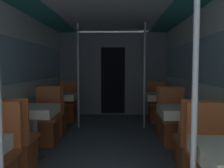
# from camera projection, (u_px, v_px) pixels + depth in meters

# --- Properties ---
(wall_left) EXTENTS (0.05, 8.30, 2.21)m
(wall_left) POSITION_uv_depth(u_px,v_px,m) (10.00, 77.00, 3.71)
(wall_left) COLOR silver
(wall_left) RESTS_ON ground_plane
(wall_right) EXTENTS (0.05, 8.30, 2.21)m
(wall_right) POSITION_uv_depth(u_px,v_px,m) (208.00, 78.00, 3.62)
(wall_right) COLOR silver
(wall_right) RESTS_ON ground_plane
(ceiling_panel) EXTENTS (2.92, 8.30, 0.07)m
(ceiling_panel) POSITION_uv_depth(u_px,v_px,m) (108.00, 1.00, 3.59)
(ceiling_panel) COLOR silver
(ceiling_panel) RESTS_ON wall_left
(bulkhead_far) EXTENTS (2.86, 0.09, 2.21)m
(bulkhead_far) POSITION_uv_depth(u_px,v_px,m) (113.00, 74.00, 6.72)
(bulkhead_far) COLOR slate
(bulkhead_far) RESTS_ON ground_plane
(dining_table_left_1) EXTENTS (0.64, 0.64, 0.74)m
(dining_table_left_1) POSITION_uv_depth(u_px,v_px,m) (33.00, 114.00, 3.56)
(dining_table_left_1) COLOR #4C4C51
(dining_table_left_1) RESTS_ON ground_plane
(chair_left_near_1) EXTENTS (0.43, 0.43, 0.95)m
(chair_left_near_1) POSITION_uv_depth(u_px,v_px,m) (17.00, 151.00, 3.00)
(chair_left_near_1) COLOR brown
(chair_left_near_1) RESTS_ON ground_plane
(chair_left_far_1) EXTENTS (0.43, 0.43, 0.95)m
(chair_left_far_1) POSITION_uv_depth(u_px,v_px,m) (46.00, 127.00, 4.17)
(chair_left_far_1) COLOR brown
(chair_left_far_1) RESTS_ON ground_plane
(dining_table_left_2) EXTENTS (0.64, 0.64, 0.74)m
(dining_table_left_2) POSITION_uv_depth(u_px,v_px,m) (61.00, 98.00, 5.30)
(dining_table_left_2) COLOR #4C4C51
(dining_table_left_2) RESTS_ON ground_plane
(chair_left_near_2) EXTENTS (0.43, 0.43, 0.95)m
(chair_left_near_2) POSITION_uv_depth(u_px,v_px,m) (55.00, 120.00, 4.74)
(chair_left_near_2) COLOR brown
(chair_left_near_2) RESTS_ON ground_plane
(chair_left_far_2) EXTENTS (0.43, 0.43, 0.95)m
(chair_left_far_2) POSITION_uv_depth(u_px,v_px,m) (67.00, 109.00, 5.91)
(chair_left_far_2) COLOR brown
(chair_left_far_2) RESTS_ON ground_plane
(support_pole_left_2) EXTENTS (0.04, 0.04, 2.21)m
(support_pole_left_2) POSITION_uv_depth(u_px,v_px,m) (78.00, 76.00, 5.25)
(support_pole_left_2) COLOR silver
(support_pole_left_2) RESTS_ON ground_plane
(support_pole_right_0) EXTENTS (0.04, 0.04, 2.21)m
(support_pole_right_0) POSITION_uv_depth(u_px,v_px,m) (195.00, 97.00, 1.74)
(support_pole_right_0) COLOR silver
(support_pole_right_0) RESTS_ON ground_plane
(dining_table_right_1) EXTENTS (0.64, 0.64, 0.74)m
(dining_table_right_1) POSITION_uv_depth(u_px,v_px,m) (183.00, 115.00, 3.50)
(dining_table_right_1) COLOR #4C4C51
(dining_table_right_1) RESTS_ON ground_plane
(chair_right_near_1) EXTENTS (0.43, 0.43, 0.95)m
(chair_right_near_1) POSITION_uv_depth(u_px,v_px,m) (195.00, 153.00, 2.94)
(chair_right_near_1) COLOR brown
(chair_right_near_1) RESTS_ON ground_plane
(chair_right_far_1) EXTENTS (0.43, 0.43, 0.95)m
(chair_right_far_1) POSITION_uv_depth(u_px,v_px,m) (173.00, 128.00, 4.11)
(chair_right_far_1) COLOR brown
(chair_right_far_1) RESTS_ON ground_plane
(dining_table_right_2) EXTENTS (0.64, 0.64, 0.74)m
(dining_table_right_2) POSITION_uv_depth(u_px,v_px,m) (162.00, 99.00, 5.24)
(dining_table_right_2) COLOR #4C4C51
(dining_table_right_2) RESTS_ON ground_plane
(chair_right_near_2) EXTENTS (0.43, 0.43, 0.95)m
(chair_right_near_2) POSITION_uv_depth(u_px,v_px,m) (167.00, 120.00, 4.68)
(chair_right_near_2) COLOR brown
(chair_right_near_2) RESTS_ON ground_plane
(chair_right_far_2) EXTENTS (0.43, 0.43, 0.95)m
(chair_right_far_2) POSITION_uv_depth(u_px,v_px,m) (157.00, 110.00, 5.85)
(chair_right_far_2) COLOR brown
(chair_right_far_2) RESTS_ON ground_plane
(support_pole_right_2) EXTENTS (0.04, 0.04, 2.21)m
(support_pole_right_2) POSITION_uv_depth(u_px,v_px,m) (144.00, 76.00, 5.21)
(support_pole_right_2) COLOR silver
(support_pole_right_2) RESTS_ON ground_plane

